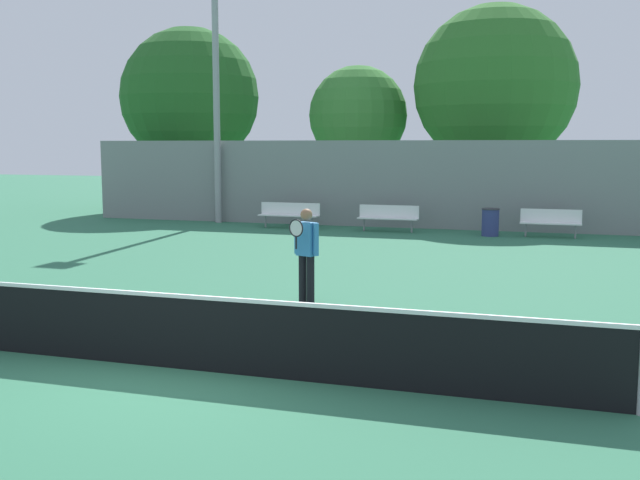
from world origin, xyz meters
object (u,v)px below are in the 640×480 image
Objects in this scene: trash_bin at (490,222)px; bench_adjacent_court at (289,212)px; bench_courtside_near at (551,220)px; tree_green_broad at (190,97)px; tennis_player at (306,250)px; tree_green_tall at (495,87)px; bench_courtside_far at (388,215)px; tree_dark_dense at (358,115)px; tennis_net at (180,331)px; light_pole_far_right at (216,58)px.

bench_adjacent_court is at bearing 178.14° from trash_bin.
bench_courtside_near is 0.23× the size of tree_green_broad.
bench_adjacent_court is (-4.41, 11.29, -0.43)m from tennis_player.
bench_adjacent_court is 0.25× the size of tree_green_tall.
bench_courtside_far is 8.71m from tree_dark_dense.
tennis_net is at bearing -87.23° from bench_courtside_far.
tennis_net is at bearing -99.34° from trash_bin.
tennis_player is at bearing -109.64° from bench_courtside_near.
light_pole_far_right is 1.60× the size of tree_dark_dense.
light_pole_far_right is (-11.52, 0.92, 5.33)m from bench_courtside_near.
light_pole_far_right is at bearing 171.90° from bench_courtside_far.
trash_bin is (-1.78, -0.22, -0.09)m from bench_courtside_near.
trash_bin is (3.26, -0.22, -0.09)m from bench_courtside_far.
tennis_net is 23.27m from tree_green_tall.
bench_courtside_near is at bearing -42.69° from tree_dark_dense.
tree_green_broad is (-12.72, -1.44, -0.27)m from tree_green_tall.
trash_bin is 0.11× the size of tree_green_broad.
tree_green_broad is (-10.05, 5.81, 4.29)m from bench_courtside_far.
bench_courtside_near is 16.72m from tree_green_broad.
trash_bin reaches higher than bench_adjacent_court.
bench_adjacent_court is 10.51m from tree_green_tall.
bench_courtside_near is at bearing 6.91° from trash_bin.
tree_green_tall reaches higher than tree_dark_dense.
tennis_net is at bearing -63.11° from tree_green_broad.
tennis_player is at bearing 86.48° from tennis_net.
light_pole_far_right is 11.20m from trash_bin.
tree_green_broad reaches higher than trash_bin.
tree_green_tall is at bearing 34.69° from light_pole_far_right.
tree_green_tall is (-0.59, 7.47, 4.66)m from trash_bin.
light_pole_far_right is at bearing 173.34° from trash_bin.
bench_courtside_far is 0.24× the size of tree_green_tall.
tree_dark_dense is at bearing 137.31° from bench_courtside_near.
tree_green_tall is (2.67, 7.26, 4.56)m from bench_courtside_far.
tennis_player is at bearing -58.50° from light_pole_far_right.
tennis_net is 6.01× the size of bench_courtside_near.
trash_bin is (2.51, 15.26, -0.06)m from tennis_net.
tennis_net is at bearing -66.21° from light_pole_far_right.
light_pole_far_right is 7.58m from tree_dark_dense.
tree_dark_dense reaches higher than bench_courtside_far.
tree_green_broad is (-10.79, 21.29, 4.33)m from tennis_net.
bench_courtside_near is 11.46m from tree_dark_dense.
tree_dark_dense is (-2.98, 7.39, 3.51)m from bench_courtside_far.
trash_bin is (9.74, -1.14, -5.42)m from light_pole_far_right.
tree_dark_dense is (-6.24, 7.61, 3.60)m from trash_bin.
bench_courtside_near is 12.72m from light_pole_far_right.
trash_bin is at bearing 99.39° from tennis_player.
tennis_net is at bearing -72.63° from tennis_player.
bench_courtside_near is 0.22× the size of tree_green_tall.
bench_courtside_far is (-0.75, 15.48, 0.04)m from tennis_net.
tennis_net is 15.47m from trash_bin.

